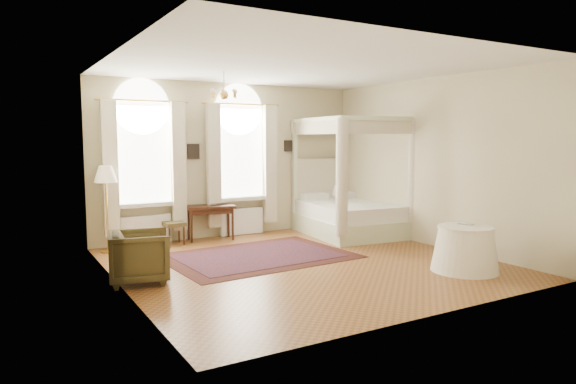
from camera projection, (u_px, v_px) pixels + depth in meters
name	position (u px, v px, depth m)	size (l,w,h in m)	color
ground	(303.00, 263.00, 8.76)	(6.00, 6.00, 0.00)	brown
room_walls	(303.00, 147.00, 8.55)	(6.00, 6.00, 6.00)	beige
window_left	(145.00, 171.00, 10.12)	(1.62, 0.27, 3.29)	white
window_right	(241.00, 168.00, 11.17)	(1.62, 0.27, 3.29)	white
chandelier	(224.00, 94.00, 9.04)	(0.51, 0.45, 0.50)	#BB933E
wall_pictures	(235.00, 149.00, 11.16)	(2.54, 0.03, 0.39)	black
canopy_bed	(351.00, 208.00, 11.36)	(2.16, 2.55, 2.56)	beige
nightstand	(339.00, 214.00, 12.40)	(0.40, 0.36, 0.58)	#391C0F
nightstand_lamp	(338.00, 192.00, 12.24)	(0.29, 0.29, 0.42)	#BB933E
writing_desk	(210.00, 210.00, 10.71)	(1.05, 0.68, 0.73)	#391C0F
laptop	(217.00, 204.00, 10.81)	(0.33, 0.21, 0.03)	black
stool	(174.00, 226.00, 10.29)	(0.40, 0.40, 0.45)	#4E4021
armchair	(139.00, 257.00, 7.56)	(0.82, 0.85, 0.77)	#42371C
coffee_table	(151.00, 250.00, 8.31)	(0.59, 0.45, 0.36)	silver
floor_lamp	(106.00, 179.00, 9.47)	(0.42, 0.42, 1.62)	#BB933E
oriental_rug	(258.00, 256.00, 9.27)	(3.38, 2.52, 0.01)	#40160F
side_table	(465.00, 249.00, 8.21)	(1.06, 1.06, 0.73)	white
book	(464.00, 224.00, 8.31)	(0.18, 0.24, 0.02)	black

